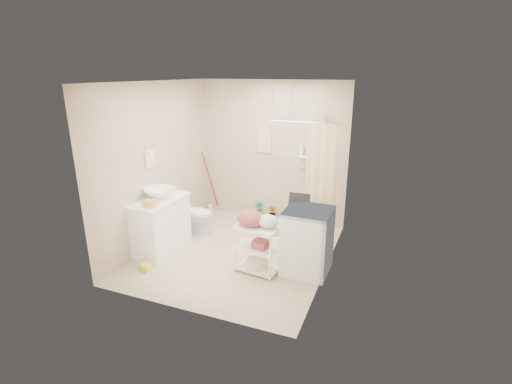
# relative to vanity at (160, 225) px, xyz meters

# --- Properties ---
(floor) EXTENTS (3.20, 3.20, 0.00)m
(floor) POSITION_rel_vanity_xyz_m (1.16, 0.38, -0.43)
(floor) COLOR #C8B596
(floor) RESTS_ON ground
(ceiling) EXTENTS (2.80, 3.20, 0.04)m
(ceiling) POSITION_rel_vanity_xyz_m (1.16, 0.38, 2.17)
(ceiling) COLOR silver
(ceiling) RESTS_ON ground
(wall_back) EXTENTS (2.80, 0.04, 2.60)m
(wall_back) POSITION_rel_vanity_xyz_m (1.16, 1.98, 0.87)
(wall_back) COLOR #B9A88F
(wall_back) RESTS_ON ground
(wall_front) EXTENTS (2.80, 0.04, 2.60)m
(wall_front) POSITION_rel_vanity_xyz_m (1.16, -1.22, 0.87)
(wall_front) COLOR #B9A88F
(wall_front) RESTS_ON ground
(wall_left) EXTENTS (0.04, 3.20, 2.60)m
(wall_left) POSITION_rel_vanity_xyz_m (-0.24, 0.38, 0.87)
(wall_left) COLOR #B9A88F
(wall_left) RESTS_ON ground
(wall_right) EXTENTS (0.04, 3.20, 2.60)m
(wall_right) POSITION_rel_vanity_xyz_m (2.56, 0.38, 0.87)
(wall_right) COLOR #B9A88F
(wall_right) RESTS_ON ground
(vanity) EXTENTS (0.58, 1.00, 0.86)m
(vanity) POSITION_rel_vanity_xyz_m (0.00, 0.00, 0.00)
(vanity) COLOR white
(vanity) RESTS_ON ground
(sink) EXTENTS (0.52, 0.52, 0.16)m
(sink) POSITION_rel_vanity_xyz_m (-0.01, 0.05, 0.51)
(sink) COLOR white
(sink) RESTS_ON vanity
(counter_basket) EXTENTS (0.19, 0.16, 0.10)m
(counter_basket) POSITION_rel_vanity_xyz_m (0.09, -0.31, 0.48)
(counter_basket) COLOR gold
(counter_basket) RESTS_ON vanity
(floor_basket) EXTENTS (0.28, 0.24, 0.13)m
(floor_basket) POSITION_rel_vanity_xyz_m (0.15, -0.60, -0.37)
(floor_basket) COLOR yellow
(floor_basket) RESTS_ON ground
(toilet) EXTENTS (0.73, 0.45, 0.72)m
(toilet) POSITION_rel_vanity_xyz_m (0.12, 0.79, -0.07)
(toilet) COLOR white
(toilet) RESTS_ON ground
(mop) EXTENTS (0.13, 0.13, 1.24)m
(mop) POSITION_rel_vanity_xyz_m (-0.14, 1.87, 0.19)
(mop) COLOR #BF0611
(mop) RESTS_ON ground
(potted_plant_a) EXTENTS (0.18, 0.13, 0.33)m
(potted_plant_a) POSITION_rel_vanity_xyz_m (0.95, 1.84, -0.26)
(potted_plant_a) COLOR brown
(potted_plant_a) RESTS_ON ground
(potted_plant_b) EXTENTS (0.22, 0.22, 0.31)m
(potted_plant_b) POSITION_rel_vanity_xyz_m (1.24, 1.82, -0.28)
(potted_plant_b) COLOR #9B5124
(potted_plant_b) RESTS_ON ground
(hanging_towel) EXTENTS (0.28, 0.03, 0.42)m
(hanging_towel) POSITION_rel_vanity_xyz_m (1.01, 1.96, 1.07)
(hanging_towel) COLOR beige
(hanging_towel) RESTS_ON wall_back
(towel_ring) EXTENTS (0.04, 0.22, 0.34)m
(towel_ring) POSITION_rel_vanity_xyz_m (-0.22, 0.18, 1.04)
(towel_ring) COLOR #F9DE97
(towel_ring) RESTS_ON wall_left
(tp_holder) EXTENTS (0.08, 0.12, 0.14)m
(tp_holder) POSITION_rel_vanity_xyz_m (-0.20, 0.43, 0.29)
(tp_holder) COLOR white
(tp_holder) RESTS_ON wall_left
(shower) EXTENTS (1.10, 1.10, 2.10)m
(shower) POSITION_rel_vanity_xyz_m (2.01, 1.43, 0.62)
(shower) COLOR white
(shower) RESTS_ON ground
(shampoo_bottle_a) EXTENTS (0.09, 0.09, 0.21)m
(shampoo_bottle_a) POSITION_rel_vanity_xyz_m (1.75, 1.90, 0.99)
(shampoo_bottle_a) COLOR silver
(shampoo_bottle_a) RESTS_ON shower
(shampoo_bottle_b) EXTENTS (0.09, 0.10, 0.18)m
(shampoo_bottle_b) POSITION_rel_vanity_xyz_m (1.86, 1.91, 0.98)
(shampoo_bottle_b) COLOR #465BA2
(shampoo_bottle_b) RESTS_ON shower
(washing_machine) EXTENTS (0.64, 0.66, 0.93)m
(washing_machine) POSITION_rel_vanity_xyz_m (2.30, 0.24, 0.03)
(washing_machine) COLOR silver
(washing_machine) RESTS_ON ground
(laundry_rack) EXTENTS (0.64, 0.42, 0.83)m
(laundry_rack) POSITION_rel_vanity_xyz_m (1.65, -0.05, -0.02)
(laundry_rack) COLOR white
(laundry_rack) RESTS_ON ground
(ironing_board) EXTENTS (0.32, 0.21, 1.10)m
(ironing_board) POSITION_rel_vanity_xyz_m (2.09, 0.38, 0.12)
(ironing_board) COLOR black
(ironing_board) RESTS_ON ground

